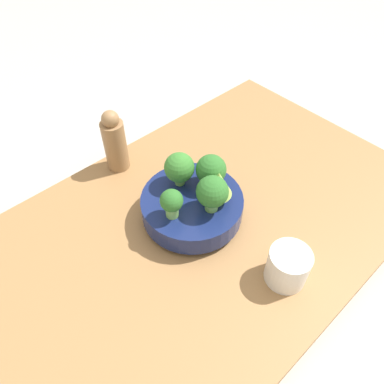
# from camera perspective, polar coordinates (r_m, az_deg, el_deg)

# --- Properties ---
(ground_plane) EXTENTS (6.00, 6.00, 0.00)m
(ground_plane) POSITION_cam_1_polar(r_m,az_deg,el_deg) (0.86, 1.67, -5.60)
(ground_plane) COLOR #ADA89E
(table) EXTENTS (1.04, 0.65, 0.03)m
(table) POSITION_cam_1_polar(r_m,az_deg,el_deg) (0.85, 1.70, -4.99)
(table) COLOR #9E7042
(table) RESTS_ON ground_plane
(bowl) EXTENTS (0.22, 0.22, 0.06)m
(bowl) POSITION_cam_1_polar(r_m,az_deg,el_deg) (0.81, 0.00, -2.18)
(bowl) COLOR navy
(bowl) RESTS_ON table
(broccoli_floret_back) EXTENTS (0.07, 0.07, 0.08)m
(broccoli_floret_back) POSITION_cam_1_polar(r_m,az_deg,el_deg) (0.79, -2.09, 3.59)
(broccoli_floret_back) COLOR #6BA34C
(broccoli_floret_back) RESTS_ON bowl
(broccoli_floret_left) EXTENTS (0.05, 0.05, 0.07)m
(broccoli_floret_left) POSITION_cam_1_polar(r_m,az_deg,el_deg) (0.73, -3.13, -1.56)
(broccoli_floret_left) COLOR #7AB256
(broccoli_floret_left) RESTS_ON bowl
(romanesco_piece_near) EXTENTS (0.06, 0.06, 0.08)m
(romanesco_piece_near) POSITION_cam_1_polar(r_m,az_deg,el_deg) (0.75, 4.03, 1.22)
(romanesco_piece_near) COLOR #609347
(romanesco_piece_near) RESTS_ON bowl
(broccoli_floret_front) EXTENTS (0.07, 0.07, 0.08)m
(broccoli_floret_front) POSITION_cam_1_polar(r_m,az_deg,el_deg) (0.74, 3.06, -0.12)
(broccoli_floret_front) COLOR #6BA34C
(broccoli_floret_front) RESTS_ON bowl
(broccoli_floret_right) EXTENTS (0.07, 0.07, 0.08)m
(broccoli_floret_right) POSITION_cam_1_polar(r_m,az_deg,el_deg) (0.79, 2.92, 3.36)
(broccoli_floret_right) COLOR #609347
(broccoli_floret_right) RESTS_ON bowl
(cup) EXTENTS (0.08, 0.08, 0.08)m
(cup) POSITION_cam_1_polar(r_m,az_deg,el_deg) (0.74, 14.38, -10.93)
(cup) COLOR silver
(cup) RESTS_ON table
(pepper_mill) EXTENTS (0.05, 0.05, 0.16)m
(pepper_mill) POSITION_cam_1_polar(r_m,az_deg,el_deg) (0.92, -11.70, 7.48)
(pepper_mill) COLOR #997047
(pepper_mill) RESTS_ON table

